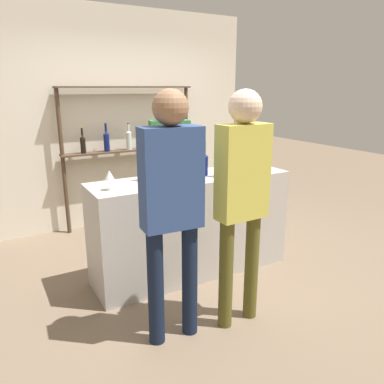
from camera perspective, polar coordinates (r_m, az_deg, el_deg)
name	(u,v)px	position (r m, az deg, el deg)	size (l,w,h in m)	color
ground_plane	(192,271)	(3.92, 0.00, -11.91)	(16.00, 16.00, 0.00)	#7A6651
bar_counter	(192,226)	(3.72, 0.00, -5.14)	(1.97, 0.55, 0.99)	#B7B2AD
back_wall	(123,119)	(5.20, -10.42, 10.88)	(3.57, 0.12, 2.80)	beige
back_shelf	(129,136)	(5.06, -9.57, 8.39)	(1.78, 0.18, 1.83)	#4C3828
counter_bottle_0	(204,163)	(3.62, 1.86, 4.43)	(0.08, 0.08, 0.33)	#0F1956
counter_bottle_1	(252,160)	(3.84, 9.12, 4.83)	(0.07, 0.07, 0.31)	black
counter_bottle_2	(149,166)	(3.42, -6.63, 4.00)	(0.08, 0.08, 0.37)	silver
counter_bottle_3	(222,164)	(3.56, 4.52, 4.24)	(0.08, 0.08, 0.32)	#0F1956
wine_glass	(109,175)	(3.16, -12.48, 2.47)	(0.08, 0.08, 0.17)	silver
ice_bucket	(254,157)	(3.98, 9.37, 5.25)	(0.21, 0.21, 0.24)	#B2B2B7
customer_left	(172,198)	(2.54, -3.11, -0.98)	(0.43, 0.24, 1.81)	#121C33
server_behind_counter	(170,163)	(4.21, -3.37, 4.47)	(0.47, 0.29, 1.69)	black
customer_center	(242,189)	(2.76, 7.64, 0.43)	(0.39, 0.24, 1.81)	brown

